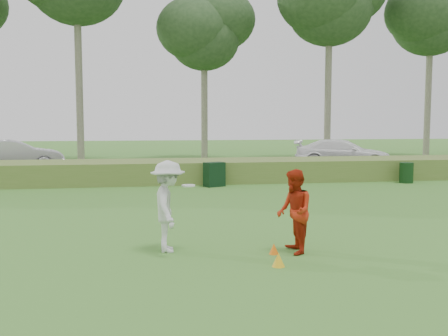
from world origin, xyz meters
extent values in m
plane|color=#357326|center=(0.00, 0.00, 0.00)|extent=(120.00, 120.00, 0.00)
cube|color=#54712D|center=(0.00, 12.00, 0.45)|extent=(80.00, 3.00, 0.90)
cube|color=#2D2D2D|center=(0.00, 17.00, 0.03)|extent=(80.00, 6.00, 0.06)
cylinder|color=gray|center=(-6.00, 23.00, 7.75)|extent=(0.44, 0.44, 15.50)
cylinder|color=gray|center=(2.00, 24.50, 5.75)|extent=(0.44, 0.44, 11.50)
ellipsoid|color=#274422|center=(2.00, 24.50, 8.62)|extent=(6.24, 6.24, 5.28)
cylinder|color=gray|center=(10.00, 22.50, 7.00)|extent=(0.44, 0.44, 14.00)
cylinder|color=gray|center=(18.00, 23.80, 6.75)|extent=(0.44, 0.44, 13.50)
ellipsoid|color=#274422|center=(18.00, 23.80, 10.12)|extent=(7.02, 7.02, 5.94)
imported|color=silver|center=(-1.69, 0.44, 0.90)|extent=(0.68, 1.17, 1.80)
cylinder|color=white|center=(-1.29, 0.44, 1.30)|extent=(0.27, 0.27, 0.03)
imported|color=#B1250F|center=(0.71, -0.09, 0.82)|extent=(0.65, 0.82, 1.64)
cone|color=orange|center=(0.31, -0.11, 0.10)|extent=(0.19, 0.19, 0.21)
cone|color=yellow|center=(0.17, -0.93, 0.12)|extent=(0.23, 0.23, 0.25)
cube|color=black|center=(0.61, 10.11, 0.48)|extent=(0.89, 0.75, 0.96)
cylinder|color=black|center=(8.71, 9.97, 0.43)|extent=(0.73, 0.73, 0.85)
imported|color=silver|center=(-8.63, 17.24, 0.86)|extent=(5.13, 2.88, 1.60)
imported|color=white|center=(8.69, 16.70, 0.82)|extent=(5.64, 3.94, 1.52)
camera|label=1|loc=(-2.16, -9.26, 2.55)|focal=40.00mm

